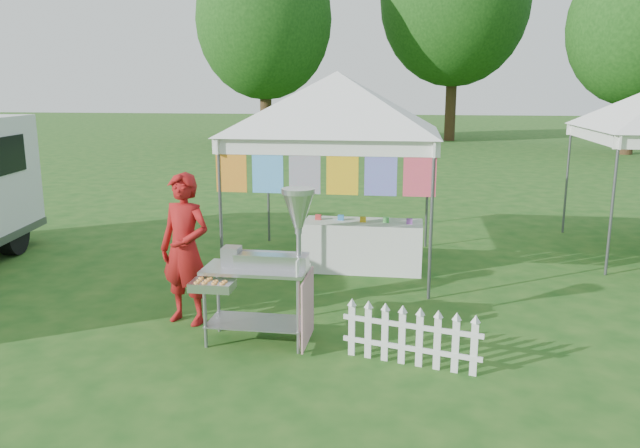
# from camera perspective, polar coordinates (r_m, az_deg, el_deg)

# --- Properties ---
(ground) EXTENTS (120.00, 120.00, 0.00)m
(ground) POSITION_cam_1_polar(r_m,az_deg,el_deg) (6.68, -2.32, -12.06)
(ground) COLOR #184A15
(ground) RESTS_ON ground
(canopy_main) EXTENTS (4.24, 4.24, 3.45)m
(canopy_main) POSITION_cam_1_polar(r_m,az_deg,el_deg) (9.53, 1.58, 13.73)
(canopy_main) COLOR #59595E
(canopy_main) RESTS_ON ground
(tree_left) EXTENTS (6.40, 6.40, 9.53)m
(tree_left) POSITION_cam_1_polar(r_m,az_deg,el_deg) (30.96, -5.12, 18.03)
(tree_left) COLOR #322212
(tree_left) RESTS_ON ground
(tree_right) EXTENTS (5.60, 5.60, 8.42)m
(tree_right) POSITION_cam_1_polar(r_m,az_deg,el_deg) (29.43, 27.10, 15.80)
(tree_right) COLOR #322212
(tree_right) RESTS_ON ground
(donut_cart) EXTENTS (1.25, 0.84, 1.73)m
(donut_cart) POSITION_cam_1_polar(r_m,az_deg,el_deg) (6.69, -4.45, -2.77)
(donut_cart) COLOR gray
(donut_cart) RESTS_ON ground
(vendor) EXTENTS (0.75, 0.60, 1.80)m
(vendor) POSITION_cam_1_polar(r_m,az_deg,el_deg) (7.50, -12.23, -2.27)
(vendor) COLOR maroon
(vendor) RESTS_ON ground
(picket_fence) EXTENTS (1.40, 0.37, 0.56)m
(picket_fence) POSITION_cam_1_polar(r_m,az_deg,el_deg) (6.45, 8.29, -10.32)
(picket_fence) COLOR silver
(picket_fence) RESTS_ON ground
(display_table) EXTENTS (1.80, 0.70, 0.76)m
(display_table) POSITION_cam_1_polar(r_m,az_deg,el_deg) (9.61, 3.93, -1.99)
(display_table) COLOR white
(display_table) RESTS_ON ground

